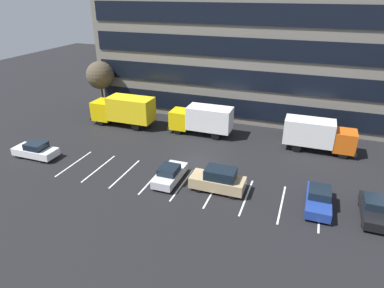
{
  "coord_description": "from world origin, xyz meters",
  "views": [
    {
      "loc": [
        9.36,
        -27.61,
        15.45
      ],
      "look_at": [
        -1.0,
        0.82,
        1.4
      ],
      "focal_mm": 31.68,
      "sensor_mm": 36.0,
      "label": 1
    }
  ],
  "objects_px": {
    "box_truck_yellow": "(202,119)",
    "sedan_silver": "(170,174)",
    "sedan_black": "(375,209)",
    "box_truck_yellow_all": "(124,109)",
    "box_truck_orange": "(318,134)",
    "bare_tree": "(100,75)",
    "sedan_white": "(36,150)",
    "suv_tan": "(218,180)",
    "sedan_navy": "(319,199)"
  },
  "relations": [
    {
      "from": "box_truck_yellow",
      "to": "box_truck_orange",
      "type": "xyz_separation_m",
      "value": [
        12.49,
        -0.1,
        -0.03
      ]
    },
    {
      "from": "bare_tree",
      "to": "sedan_silver",
      "type": "bearing_deg",
      "value": -41.24
    },
    {
      "from": "sedan_navy",
      "to": "sedan_white",
      "type": "distance_m",
      "value": 26.62
    },
    {
      "from": "suv_tan",
      "to": "bare_tree",
      "type": "height_order",
      "value": "bare_tree"
    },
    {
      "from": "box_truck_orange",
      "to": "sedan_white",
      "type": "height_order",
      "value": "box_truck_orange"
    },
    {
      "from": "sedan_silver",
      "to": "bare_tree",
      "type": "height_order",
      "value": "bare_tree"
    },
    {
      "from": "box_truck_orange",
      "to": "sedan_black",
      "type": "bearing_deg",
      "value": -67.37
    },
    {
      "from": "box_truck_yellow",
      "to": "bare_tree",
      "type": "distance_m",
      "value": 15.68
    },
    {
      "from": "box_truck_yellow",
      "to": "bare_tree",
      "type": "height_order",
      "value": "bare_tree"
    },
    {
      "from": "box_truck_yellow_all",
      "to": "suv_tan",
      "type": "distance_m",
      "value": 18.04
    },
    {
      "from": "suv_tan",
      "to": "bare_tree",
      "type": "xyz_separation_m",
      "value": [
        -20.16,
        13.81,
        3.97
      ]
    },
    {
      "from": "box_truck_yellow",
      "to": "suv_tan",
      "type": "height_order",
      "value": "box_truck_yellow"
    },
    {
      "from": "sedan_black",
      "to": "bare_tree",
      "type": "distance_m",
      "value": 34.9
    },
    {
      "from": "box_truck_orange",
      "to": "box_truck_yellow_all",
      "type": "relative_size",
      "value": 0.91
    },
    {
      "from": "box_truck_orange",
      "to": "sedan_white",
      "type": "xyz_separation_m",
      "value": [
        -26.15,
        -11.08,
        -1.11
      ]
    },
    {
      "from": "sedan_silver",
      "to": "suv_tan",
      "type": "height_order",
      "value": "suv_tan"
    },
    {
      "from": "sedan_black",
      "to": "box_truck_orange",
      "type": "bearing_deg",
      "value": 112.63
    },
    {
      "from": "sedan_white",
      "to": "sedan_silver",
      "type": "bearing_deg",
      "value": 1.14
    },
    {
      "from": "box_truck_orange",
      "to": "suv_tan",
      "type": "distance_m",
      "value": 13.09
    },
    {
      "from": "sedan_silver",
      "to": "sedan_navy",
      "type": "xyz_separation_m",
      "value": [
        12.23,
        0.34,
        0.03
      ]
    },
    {
      "from": "box_truck_yellow",
      "to": "sedan_silver",
      "type": "bearing_deg",
      "value": -86.21
    },
    {
      "from": "box_truck_orange",
      "to": "bare_tree",
      "type": "xyz_separation_m",
      "value": [
        -27.58,
        3.06,
        3.1
      ]
    },
    {
      "from": "sedan_black",
      "to": "sedan_navy",
      "type": "relative_size",
      "value": 0.97
    },
    {
      "from": "sedan_white",
      "to": "suv_tan",
      "type": "bearing_deg",
      "value": 1.03
    },
    {
      "from": "box_truck_yellow_all",
      "to": "suv_tan",
      "type": "xyz_separation_m",
      "value": [
        14.82,
        -10.24,
        -1.06
      ]
    },
    {
      "from": "box_truck_orange",
      "to": "sedan_black",
      "type": "height_order",
      "value": "box_truck_orange"
    },
    {
      "from": "box_truck_yellow",
      "to": "sedan_white",
      "type": "xyz_separation_m",
      "value": [
        -13.65,
        -11.18,
        -1.13
      ]
    },
    {
      "from": "box_truck_yellow",
      "to": "sedan_black",
      "type": "relative_size",
      "value": 1.69
    },
    {
      "from": "sedan_navy",
      "to": "suv_tan",
      "type": "xyz_separation_m",
      "value": [
        -7.88,
        -0.29,
        0.24
      ]
    },
    {
      "from": "box_truck_yellow",
      "to": "box_truck_orange",
      "type": "distance_m",
      "value": 12.49
    },
    {
      "from": "box_truck_yellow",
      "to": "suv_tan",
      "type": "bearing_deg",
      "value": -64.92
    },
    {
      "from": "sedan_silver",
      "to": "bare_tree",
      "type": "xyz_separation_m",
      "value": [
        -15.81,
        13.86,
        4.25
      ]
    },
    {
      "from": "sedan_black",
      "to": "box_truck_yellow",
      "type": "bearing_deg",
      "value": 148.04
    },
    {
      "from": "sedan_silver",
      "to": "sedan_navy",
      "type": "relative_size",
      "value": 0.96
    },
    {
      "from": "bare_tree",
      "to": "box_truck_orange",
      "type": "bearing_deg",
      "value": -6.34
    },
    {
      "from": "box_truck_yellow",
      "to": "sedan_black",
      "type": "xyz_separation_m",
      "value": [
        16.83,
        -10.5,
        -1.16
      ]
    },
    {
      "from": "sedan_black",
      "to": "bare_tree",
      "type": "relative_size",
      "value": 0.63
    },
    {
      "from": "sedan_silver",
      "to": "box_truck_orange",
      "type": "bearing_deg",
      "value": 42.53
    },
    {
      "from": "box_truck_orange",
      "to": "sedan_white",
      "type": "distance_m",
      "value": 28.42
    },
    {
      "from": "bare_tree",
      "to": "sedan_navy",
      "type": "bearing_deg",
      "value": -25.73
    },
    {
      "from": "box_truck_yellow_all",
      "to": "sedan_black",
      "type": "distance_m",
      "value": 28.39
    },
    {
      "from": "box_truck_yellow_all",
      "to": "suv_tan",
      "type": "bearing_deg",
      "value": -34.63
    },
    {
      "from": "box_truck_yellow",
      "to": "suv_tan",
      "type": "xyz_separation_m",
      "value": [
        5.07,
        -10.84,
        -0.9
      ]
    },
    {
      "from": "box_truck_orange",
      "to": "sedan_silver",
      "type": "xyz_separation_m",
      "value": [
        -11.77,
        -10.8,
        -1.14
      ]
    },
    {
      "from": "sedan_silver",
      "to": "sedan_white",
      "type": "xyz_separation_m",
      "value": [
        -14.38,
        -0.29,
        0.04
      ]
    },
    {
      "from": "suv_tan",
      "to": "bare_tree",
      "type": "relative_size",
      "value": 0.66
    },
    {
      "from": "box_truck_orange",
      "to": "sedan_silver",
      "type": "bearing_deg",
      "value": -137.47
    },
    {
      "from": "sedan_silver",
      "to": "sedan_white",
      "type": "relative_size",
      "value": 0.95
    },
    {
      "from": "box_truck_orange",
      "to": "bare_tree",
      "type": "bearing_deg",
      "value": 173.66
    },
    {
      "from": "sedan_silver",
      "to": "suv_tan",
      "type": "bearing_deg",
      "value": 0.69
    }
  ]
}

